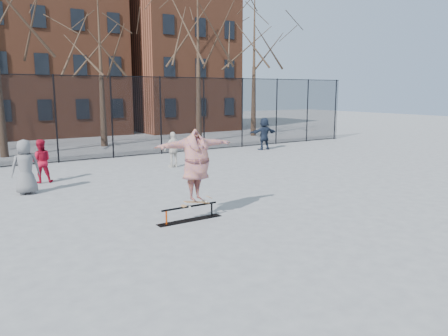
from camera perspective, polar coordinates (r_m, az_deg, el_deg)
ground at (r=10.30m, az=4.11°, el=-8.46°), size 100.00×100.00×0.00m
skate_rail at (r=11.21m, az=-4.49°, el=-6.09°), size 1.78×0.27×0.39m
skateboard at (r=11.24m, az=-3.60°, el=-4.55°), size 0.75×0.18×0.09m
skater at (r=11.03m, az=-3.66°, el=0.23°), size 2.25×0.68×1.81m
bystander_grey at (r=15.23m, az=-24.50°, el=0.13°), size 0.89×0.61×1.76m
bystander_red at (r=16.94m, az=-22.83°, el=0.83°), size 0.86×0.72×1.56m
bystander_white at (r=18.93m, az=-6.61°, el=2.41°), size 0.91×0.40×1.54m
bystander_navy at (r=24.57m, az=5.26°, el=4.49°), size 1.71×0.68×1.80m
fence at (r=21.60m, az=-17.50°, el=6.38°), size 34.03×0.07×4.00m
tree_row at (r=25.85m, az=-21.39°, el=18.50°), size 33.66×7.46×10.67m
rowhouses at (r=34.49m, az=-22.88°, el=13.94°), size 29.00×7.00×13.00m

